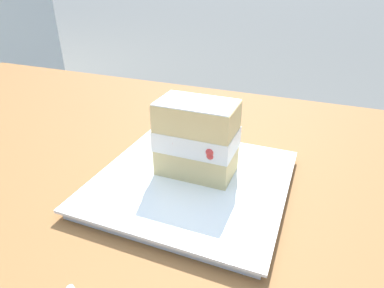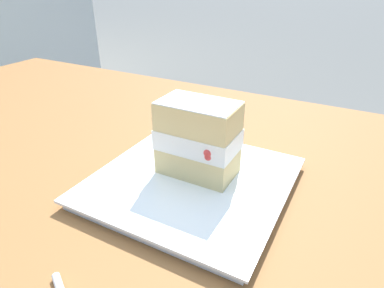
{
  "view_description": "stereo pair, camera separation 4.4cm",
  "coord_description": "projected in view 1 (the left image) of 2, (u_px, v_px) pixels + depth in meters",
  "views": [
    {
      "loc": [
        -0.23,
        0.24,
        0.99
      ],
      "look_at": [
        -0.09,
        -0.12,
        0.79
      ],
      "focal_mm": 30.84,
      "sensor_mm": 36.0,
      "label": 1
    },
    {
      "loc": [
        -0.27,
        0.23,
        0.99
      ],
      "look_at": [
        -0.09,
        -0.12,
        0.79
      ],
      "focal_mm": 30.84,
      "sensor_mm": 36.0,
      "label": 2
    }
  ],
  "objects": [
    {
      "name": "dessert_plate",
      "position": [
        192.0,
        182.0,
        0.47
      ],
      "size": [
        0.26,
        0.26,
        0.02
      ],
      "color": "white",
      "rests_on": "patio_table"
    },
    {
      "name": "cake_slice",
      "position": [
        197.0,
        138.0,
        0.45
      ],
      "size": [
        0.11,
        0.08,
        0.11
      ],
      "color": "#E0C17A",
      "rests_on": "dessert_plate"
    },
    {
      "name": "patio_table",
      "position": [
        98.0,
        267.0,
        0.44
      ],
      "size": [
        1.54,
        1.09,
        0.72
      ],
      "color": "brown",
      "rests_on": "ground"
    }
  ]
}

